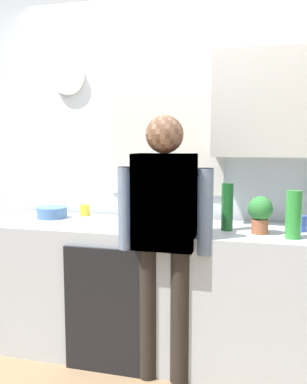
% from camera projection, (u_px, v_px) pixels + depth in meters
% --- Properties ---
extents(ground_plane, '(8.00, 8.00, 0.00)m').
position_uv_depth(ground_plane, '(164.00, 378.00, 2.54)').
color(ground_plane, '#8C6D4C').
extents(kitchen_counter, '(2.67, 0.64, 0.89)m').
position_uv_depth(kitchen_counter, '(174.00, 292.00, 2.78)').
color(kitchen_counter, '#B2B7BC').
rests_on(kitchen_counter, ground_plane).
extents(dishwasher_panel, '(0.56, 0.02, 0.80)m').
position_uv_depth(dishwasher_panel, '(107.00, 312.00, 2.55)').
color(dishwasher_panel, black).
rests_on(dishwasher_panel, ground_plane).
extents(back_wall_assembly, '(4.27, 0.42, 2.60)m').
position_uv_depth(back_wall_assembly, '(197.00, 154.00, 3.03)').
color(back_wall_assembly, silver).
rests_on(back_wall_assembly, ground_plane).
extents(coffee_maker, '(0.20, 0.20, 0.33)m').
position_uv_depth(coffee_maker, '(158.00, 208.00, 2.56)').
color(coffee_maker, black).
rests_on(coffee_maker, kitchen_counter).
extents(bottle_clear_soda, '(0.09, 0.09, 0.28)m').
position_uv_depth(bottle_clear_soda, '(294.00, 214.00, 2.38)').
color(bottle_clear_soda, '#2D8C33').
rests_on(bottle_clear_soda, kitchen_counter).
extents(bottle_green_wine, '(0.07, 0.07, 0.30)m').
position_uv_depth(bottle_green_wine, '(227.00, 207.00, 2.60)').
color(bottle_green_wine, '#195923').
rests_on(bottle_green_wine, kitchen_counter).
extents(bottle_red_vinegar, '(0.06, 0.06, 0.22)m').
position_uv_depth(bottle_red_vinegar, '(199.00, 216.00, 2.51)').
color(bottle_red_vinegar, maroon).
rests_on(bottle_red_vinegar, kitchen_counter).
extents(cup_white_mug, '(0.08, 0.08, 0.09)m').
position_uv_depth(cup_white_mug, '(127.00, 221.00, 2.69)').
color(cup_white_mug, white).
rests_on(cup_white_mug, kitchen_counter).
extents(cup_yellow_cup, '(0.07, 0.07, 0.08)m').
position_uv_depth(cup_yellow_cup, '(85.00, 210.00, 3.13)').
color(cup_yellow_cup, yellow).
rests_on(cup_yellow_cup, kitchen_counter).
extents(cup_blue_mug, '(0.08, 0.08, 0.10)m').
position_uv_depth(cup_blue_mug, '(300.00, 223.00, 2.58)').
color(cup_blue_mug, '#3351B2').
rests_on(cup_blue_mug, kitchen_counter).
extents(mixing_bowl, '(0.22, 0.22, 0.08)m').
position_uv_depth(mixing_bowl, '(52.00, 213.00, 3.04)').
color(mixing_bowl, '#4C72A5').
rests_on(mixing_bowl, kitchen_counter).
extents(potted_plant, '(0.15, 0.15, 0.23)m').
position_uv_depth(potted_plant, '(260.00, 212.00, 2.50)').
color(potted_plant, '#9E5638').
rests_on(potted_plant, kitchen_counter).
extents(person_at_sink, '(0.57, 0.22, 1.60)m').
position_uv_depth(person_at_sink, '(164.00, 227.00, 2.43)').
color(person_at_sink, '#3F4766').
rests_on(person_at_sink, ground_plane).
extents(person_guest, '(0.57, 0.22, 1.60)m').
position_uv_depth(person_guest, '(164.00, 227.00, 2.43)').
color(person_guest, brown).
rests_on(person_guest, ground_plane).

